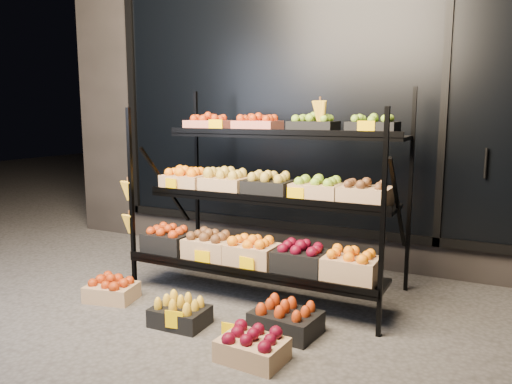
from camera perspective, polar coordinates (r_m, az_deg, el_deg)
The scene contains 9 objects.
ground at distance 3.71m, azimuth -3.00°, elevation -14.13°, with size 24.00×24.00×0.00m, color #514F4C.
building at distance 5.80m, azimuth 9.91°, elevation 11.80°, with size 6.00×2.08×3.50m.
display_rack at distance 4.00m, azimuth 1.00°, elevation -0.62°, with size 2.18×1.02×1.67m.
tag_floor_a at distance 3.48m, azimuth -9.31°, elevation -14.81°, with size 0.13×0.01×0.12m, color #FEC500.
tag_floor_b at distance 3.26m, azimuth -2.86°, elevation -16.39°, with size 0.13×0.01×0.12m, color #FEC500.
floor_crate_left at distance 4.15m, azimuth -16.17°, elevation -10.60°, with size 0.42×0.35×0.19m.
floor_crate_midleft at distance 3.59m, azimuth -8.68°, elevation -13.46°, with size 0.38×0.29×0.19m.
floor_crate_midright at distance 3.10m, azimuth -0.42°, elevation -17.17°, with size 0.41×0.31×0.20m.
floor_crate_right at distance 3.44m, azimuth 3.44°, elevation -14.26°, with size 0.46×0.36×0.21m.
Camera 1 is at (1.70, -2.95, 1.46)m, focal length 35.00 mm.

